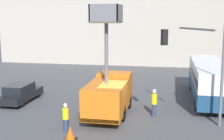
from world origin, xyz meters
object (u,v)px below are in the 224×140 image
object	(u,v)px
road_worker_near_truck	(66,118)
utility_truck	(109,93)
city_bus	(208,78)
road_worker_directing	(154,103)
parked_car_curbside	(20,93)
traffic_light_pole	(203,58)
traffic_cone_far_side	(70,133)

from	to	relation	value
road_worker_near_truck	utility_truck	bearing A→B (deg)	7.71
utility_truck	city_bus	distance (m)	9.26
road_worker_directing	road_worker_near_truck	bearing A→B (deg)	-109.96
utility_truck	road_worker_near_truck	size ratio (longest dim) A/B	4.26
city_bus	road_worker_directing	world-z (taller)	city_bus
road_worker_near_truck	parked_car_curbside	world-z (taller)	road_worker_near_truck
traffic_light_pole	utility_truck	bearing A→B (deg)	167.37
utility_truck	parked_car_curbside	xyz separation A→B (m)	(-7.73, 2.09, -0.89)
traffic_light_pole	road_worker_near_truck	distance (m)	8.93
road_worker_near_truck	parked_car_curbside	distance (m)	8.07
traffic_light_pole	traffic_cone_far_side	size ratio (longest dim) A/B	8.07
road_worker_directing	city_bus	bearing A→B (deg)	84.10
city_bus	traffic_cone_far_side	distance (m)	13.57
traffic_cone_far_side	utility_truck	bearing A→B (deg)	74.29
utility_truck	parked_car_curbside	world-z (taller)	utility_truck
city_bus	road_worker_near_truck	world-z (taller)	city_bus
city_bus	parked_car_curbside	size ratio (longest dim) A/B	2.30
utility_truck	road_worker_directing	size ratio (longest dim) A/B	3.95
traffic_light_pole	road_worker_directing	xyz separation A→B (m)	(-2.92, 1.81, -3.40)
traffic_light_pole	parked_car_curbside	xyz separation A→B (m)	(-13.71, 3.43, -3.61)
traffic_light_pole	traffic_cone_far_side	world-z (taller)	traffic_light_pole
traffic_light_pole	road_worker_directing	size ratio (longest dim) A/B	3.34
utility_truck	city_bus	size ratio (longest dim) A/B	0.69
utility_truck	parked_car_curbside	size ratio (longest dim) A/B	1.60
utility_truck	traffic_light_pole	size ratio (longest dim) A/B	1.18
road_worker_directing	parked_car_curbside	bearing A→B (deg)	-157.22
utility_truck	traffic_light_pole	world-z (taller)	utility_truck
traffic_cone_far_side	parked_car_curbside	distance (m)	9.32
city_bus	traffic_cone_far_side	xyz separation A→B (m)	(-8.46, -10.51, -1.45)
utility_truck	city_bus	xyz separation A→B (m)	(7.15, 5.87, 0.17)
city_bus	traffic_light_pole	world-z (taller)	traffic_light_pole
road_worker_near_truck	traffic_light_pole	bearing A→B (deg)	-37.96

